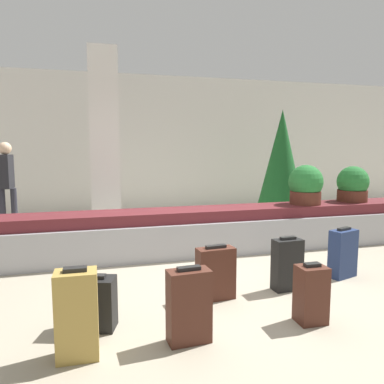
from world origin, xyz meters
The scene contains 15 objects.
ground_plane centered at (0.00, 0.00, 0.00)m, with size 18.00×18.00×0.00m, color #9E937F.
back_wall centered at (0.00, 5.13, 1.60)m, with size 18.00×0.06×3.20m.
carousel centered at (0.00, 1.47, 0.31)m, with size 8.27×0.75×0.65m.
pillar centered at (-1.16, 2.95, 1.60)m, with size 0.48×0.48×3.20m.
suitcase_0 centered at (-0.69, -0.98, 0.30)m, with size 0.35×0.20×0.62m.
suitcase_1 centered at (-0.21, -0.23, 0.27)m, with size 0.40×0.20×0.56m.
suitcase_2 centered at (0.44, -0.94, 0.26)m, with size 0.25×0.21×0.54m.
suitcase_3 centered at (0.62, -0.19, 0.28)m, with size 0.32×0.18×0.59m.
suitcase_4 centered at (1.46, -0.01, 0.29)m, with size 0.38×0.27×0.60m.
suitcase_5 centered at (-1.40, -0.55, 0.23)m, with size 0.38×0.31×0.48m.
suitcase_6 centered at (-1.54, -0.98, 0.33)m, with size 0.31×0.22×0.69m.
potted_plant_0 centered at (1.85, 1.45, 0.94)m, with size 0.53×0.53×0.62m.
potted_plant_1 centered at (2.77, 1.52, 0.92)m, with size 0.51×0.51×0.58m.
traveler_0 centered at (-2.90, 3.79, 0.97)m, with size 0.31×0.34×1.63m.
decorated_tree centered at (2.27, 3.02, 1.22)m, with size 1.00×1.00×2.27m.
Camera 1 is at (-1.41, -3.71, 1.55)m, focal length 35.00 mm.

